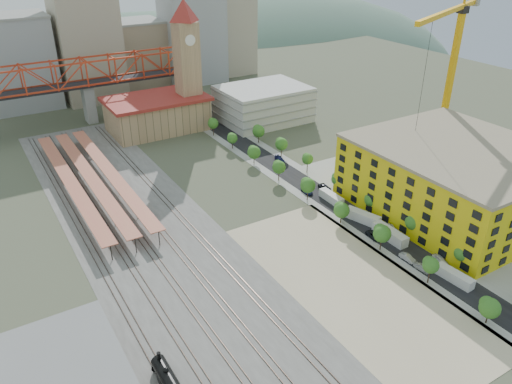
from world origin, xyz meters
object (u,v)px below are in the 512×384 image
site_trailer_a (454,277)px  car_0 (422,268)px  site_trailer_c (362,217)px  clock_tower (186,53)px  construction_building (456,179)px  site_trailer_d (331,197)px  tower_crane (452,55)px  site_trailer_b (390,234)px

site_trailer_a → car_0: bearing=110.5°
car_0 → site_trailer_c: bearing=78.4°
clock_tower → construction_building: 107.36m
clock_tower → site_trailer_c: (8.00, -92.36, -27.34)m
clock_tower → site_trailer_d: bearing=-84.2°
tower_crane → car_0: tower_crane is taller
tower_crane → site_trailer_c: (-47.01, -17.19, -34.48)m
tower_crane → site_trailer_b: tower_crane is taller
construction_building → site_trailer_b: size_ratio=4.91×
clock_tower → tower_crane: bearing=-53.8°
construction_building → site_trailer_b: construction_building is taller
tower_crane → site_trailer_c: 60.78m
site_trailer_d → site_trailer_c: bearing=-89.0°
tower_crane → site_trailer_d: (-47.01, -3.99, -34.62)m
site_trailer_b → site_trailer_d: site_trailer_b is taller
construction_building → clock_tower: bearing=108.8°
clock_tower → site_trailer_c: bearing=-85.0°
clock_tower → tower_crane: tower_crane is taller
construction_building → site_trailer_d: (-26.00, 20.84, -8.20)m
site_trailer_d → construction_building: bearing=-37.7°
site_trailer_b → site_trailer_d: bearing=90.1°
construction_building → site_trailer_c: size_ratio=5.09×
construction_building → site_trailer_d: construction_building is taller
construction_building → tower_crane: (21.01, 24.82, 26.43)m
tower_crane → site_trailer_b: size_ratio=5.63×
construction_building → site_trailer_c: construction_building is taller
site_trailer_a → car_0: 7.16m
tower_crane → car_0: (-50.01, -40.91, -35.11)m
site_trailer_b → car_0: site_trailer_b is taller
site_trailer_d → car_0: bearing=-93.6°
car_0 → tower_crane: bearing=34.9°
construction_building → site_trailer_a: construction_building is taller
construction_building → tower_crane: tower_crane is taller
site_trailer_a → site_trailer_c: size_ratio=0.90×
construction_building → tower_crane: bearing=49.8°
site_trailer_b → clock_tower: bearing=94.5°
construction_building → site_trailer_a: bearing=-139.0°
tower_crane → construction_building: bearing=-130.2°
site_trailer_a → clock_tower: bearing=89.4°
tower_crane → car_0: bearing=-140.7°
tower_crane → site_trailer_c: size_ratio=5.84×
construction_building → site_trailer_c: (-26.00, 7.63, -8.05)m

